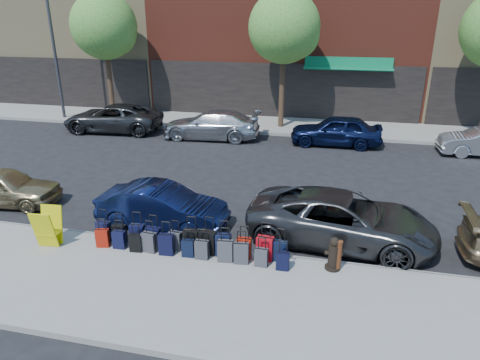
% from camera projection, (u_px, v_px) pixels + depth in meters
% --- Properties ---
extents(ground, '(120.00, 120.00, 0.00)m').
position_uv_depth(ground, '(233.00, 190.00, 16.07)').
color(ground, black).
rests_on(ground, ground).
extents(sidewalk_near, '(60.00, 4.00, 0.15)m').
position_uv_depth(sidewalk_near, '(168.00, 289.00, 10.14)').
color(sidewalk_near, gray).
rests_on(sidewalk_near, ground).
extents(sidewalk_far, '(60.00, 4.00, 0.15)m').
position_uv_depth(sidewalk_far, '(273.00, 125.00, 25.13)').
color(sidewalk_far, gray).
rests_on(sidewalk_far, ground).
extents(curb_near, '(60.00, 0.08, 0.15)m').
position_uv_depth(curb_near, '(195.00, 247.00, 11.97)').
color(curb_near, gray).
rests_on(curb_near, ground).
extents(curb_far, '(60.00, 0.08, 0.15)m').
position_uv_depth(curb_far, '(268.00, 134.00, 23.29)').
color(curb_far, gray).
rests_on(curb_far, ground).
extents(tree_left, '(3.80, 3.80, 7.27)m').
position_uv_depth(tree_left, '(106.00, 28.00, 24.79)').
color(tree_left, black).
rests_on(tree_left, sidewalk_far).
extents(tree_center, '(3.80, 3.80, 7.27)m').
position_uv_depth(tree_center, '(287.00, 29.00, 22.60)').
color(tree_center, black).
rests_on(tree_center, sidewalk_far).
extents(streetlight, '(2.59, 0.18, 8.00)m').
position_uv_depth(streetlight, '(56.00, 42.00, 25.03)').
color(streetlight, '#333338').
rests_on(streetlight, sidewalk_far).
extents(suitcase_front_0, '(0.41, 0.25, 0.95)m').
position_uv_depth(suitcase_front_0, '(104.00, 231.00, 12.06)').
color(suitcase_front_0, black).
rests_on(suitcase_front_0, sidewalk_near).
extents(suitcase_front_1, '(0.38, 0.24, 0.89)m').
position_uv_depth(suitcase_front_1, '(120.00, 234.00, 11.96)').
color(suitcase_front_1, black).
rests_on(suitcase_front_1, sidewalk_near).
extents(suitcase_front_2, '(0.42, 0.25, 0.97)m').
position_uv_depth(suitcase_front_2, '(138.00, 234.00, 11.87)').
color(suitcase_front_2, black).
rests_on(suitcase_front_2, sidewalk_near).
extents(suitcase_front_3, '(0.41, 0.24, 0.95)m').
position_uv_depth(suitcase_front_3, '(154.00, 237.00, 11.73)').
color(suitcase_front_3, black).
rests_on(suitcase_front_3, sidewalk_near).
extents(suitcase_front_4, '(0.37, 0.24, 0.85)m').
position_uv_depth(suitcase_front_4, '(175.00, 241.00, 11.62)').
color(suitcase_front_4, '#39393E').
rests_on(suitcase_front_4, sidewalk_near).
extents(suitcase_front_5, '(0.42, 0.23, 1.01)m').
position_uv_depth(suitcase_front_5, '(191.00, 240.00, 11.52)').
color(suitcase_front_5, black).
rests_on(suitcase_front_5, sidewalk_near).
extents(suitcase_front_6, '(0.47, 0.32, 1.05)m').
position_uv_depth(suitcase_front_6, '(209.00, 242.00, 11.41)').
color(suitcase_front_6, black).
rests_on(suitcase_front_6, sidewalk_near).
extents(suitcase_front_7, '(0.44, 0.27, 1.00)m').
position_uv_depth(suitcase_front_7, '(223.00, 245.00, 11.32)').
color(suitcase_front_7, black).
rests_on(suitcase_front_7, sidewalk_near).
extents(suitcase_front_8, '(0.38, 0.22, 0.91)m').
position_uv_depth(suitcase_front_8, '(244.00, 248.00, 11.21)').
color(suitcase_front_8, '#A8190A').
rests_on(suitcase_front_8, sidewalk_near).
extents(suitcase_front_9, '(0.46, 0.29, 1.04)m').
position_uv_depth(suitcase_front_9, '(265.00, 248.00, 11.12)').
color(suitcase_front_9, '#AC0B15').
rests_on(suitcase_front_9, sidewalk_near).
extents(suitcase_front_10, '(0.40, 0.25, 0.91)m').
position_uv_depth(suitcase_front_10, '(280.00, 251.00, 11.08)').
color(suitcase_front_10, black).
rests_on(suitcase_front_10, sidewalk_near).
extents(suitcase_back_0, '(0.38, 0.26, 0.82)m').
position_uv_depth(suitcase_back_0, '(103.00, 238.00, 11.77)').
color(suitcase_back_0, '#971709').
rests_on(suitcase_back_0, sidewalk_near).
extents(suitcase_back_1, '(0.35, 0.21, 0.82)m').
position_uv_depth(suitcase_back_1, '(119.00, 239.00, 11.70)').
color(suitcase_back_1, black).
rests_on(suitcase_back_1, sidewalk_near).
extents(suitcase_back_2, '(0.35, 0.22, 0.80)m').
position_uv_depth(suitcase_back_2, '(136.00, 243.00, 11.54)').
color(suitcase_back_2, black).
rests_on(suitcase_back_2, sidewalk_near).
extents(suitcase_back_3, '(0.40, 0.26, 0.90)m').
position_uv_depth(suitcase_back_3, '(149.00, 242.00, 11.51)').
color(suitcase_back_3, '#353439').
rests_on(suitcase_back_3, sidewalk_near).
extents(suitcase_back_4, '(0.41, 0.25, 0.94)m').
position_uv_depth(suitcase_back_4, '(166.00, 244.00, 11.38)').
color(suitcase_back_4, black).
rests_on(suitcase_back_4, sidewalk_near).
extents(suitcase_back_5, '(0.34, 0.21, 0.77)m').
position_uv_depth(suitcase_back_5, '(188.00, 248.00, 11.29)').
color(suitcase_back_5, black).
rests_on(suitcase_back_5, sidewalk_near).
extents(suitcase_back_6, '(0.35, 0.20, 0.84)m').
position_uv_depth(suitcase_back_6, '(202.00, 250.00, 11.19)').
color(suitcase_back_6, '#333438').
rests_on(suitcase_back_6, sidewalk_near).
extents(suitcase_back_7, '(0.42, 0.27, 0.94)m').
position_uv_depth(suitcase_back_7, '(225.00, 251.00, 11.06)').
color(suitcase_back_7, '#3A3A3F').
rests_on(suitcase_back_7, sidewalk_near).
extents(suitcase_back_8, '(0.40, 0.26, 0.90)m').
position_uv_depth(suitcase_back_8, '(241.00, 253.00, 10.98)').
color(suitcase_back_8, '#36363B').
rests_on(suitcase_back_8, sidewalk_near).
extents(suitcase_back_9, '(0.34, 0.20, 0.79)m').
position_uv_depth(suitcase_back_9, '(261.00, 257.00, 10.86)').
color(suitcase_back_9, '#38373C').
rests_on(suitcase_back_9, sidewalk_near).
extents(suitcase_back_10, '(0.33, 0.20, 0.78)m').
position_uv_depth(suitcase_back_10, '(283.00, 261.00, 10.71)').
color(suitcase_back_10, black).
rests_on(suitcase_back_10, sidewalk_near).
extents(fire_hydrant, '(0.44, 0.40, 0.88)m').
position_uv_depth(fire_hydrant, '(334.00, 255.00, 10.68)').
color(fire_hydrant, black).
rests_on(fire_hydrant, sidewalk_near).
extents(bollard, '(0.15, 0.15, 0.82)m').
position_uv_depth(bollard, '(339.00, 255.00, 10.61)').
color(bollard, '#38190C').
rests_on(bollard, sidewalk_near).
extents(display_rack, '(0.66, 0.72, 1.09)m').
position_uv_depth(display_rack, '(48.00, 228.00, 11.75)').
color(display_rack, '#CBC60B').
rests_on(display_rack, sidewalk_near).
extents(car_near_0, '(3.95, 1.96, 1.29)m').
position_uv_depth(car_near_0, '(3.00, 187.00, 14.63)').
color(car_near_0, '#8F7F58').
rests_on(car_near_0, ground).
extents(car_near_1, '(4.06, 1.59, 1.32)m').
position_uv_depth(car_near_1, '(162.00, 207.00, 13.09)').
color(car_near_1, '#0D163C').
rests_on(car_near_1, ground).
extents(car_near_2, '(5.49, 2.94, 1.47)m').
position_uv_depth(car_near_2, '(342.00, 219.00, 12.13)').
color(car_near_2, '#353538').
rests_on(car_near_2, ground).
extents(car_far_0, '(5.58, 2.88, 1.50)m').
position_uv_depth(car_far_0, '(113.00, 118.00, 23.84)').
color(car_far_0, '#2E2F31').
rests_on(car_far_0, ground).
extents(car_far_1, '(5.21, 2.36, 1.48)m').
position_uv_depth(car_far_1, '(211.00, 125.00, 22.44)').
color(car_far_1, silver).
rests_on(car_far_1, ground).
extents(car_far_2, '(4.46, 1.83, 1.51)m').
position_uv_depth(car_far_2, '(336.00, 130.00, 21.27)').
color(car_far_2, '#0B1333').
rests_on(car_far_2, ground).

